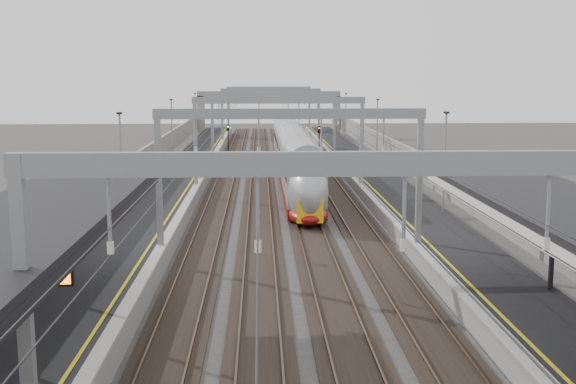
{
  "coord_description": "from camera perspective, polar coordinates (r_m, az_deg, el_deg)",
  "views": [
    {
      "loc": [
        -1.45,
        -12.42,
        9.09
      ],
      "look_at": [
        0.0,
        24.48,
        3.18
      ],
      "focal_mm": 45.0,
      "sensor_mm": 36.0,
      "label": 1
    }
  ],
  "objects": [
    {
      "name": "wall_right",
      "position": [
        59.27,
        10.09,
        1.69
      ],
      "size": [
        0.3,
        120.0,
        3.2
      ],
      "primitive_type": "cube",
      "color": "gray",
      "rests_on": "ground"
    },
    {
      "name": "platform_right",
      "position": [
        58.82,
        7.02,
        0.63
      ],
      "size": [
        4.0,
        120.0,
        1.0
      ],
      "primitive_type": "cube",
      "color": "black",
      "rests_on": "ground"
    },
    {
      "name": "train",
      "position": [
        63.37,
        0.43,
        2.62
      ],
      "size": [
        2.5,
        45.47,
        3.95
      ],
      "color": "maroon",
      "rests_on": "ground"
    },
    {
      "name": "overhead_line",
      "position": [
        64.12,
        -0.96,
        6.46
      ],
      "size": [
        13.0,
        140.0,
        6.6
      ],
      "color": "gray",
      "rests_on": "platform_left"
    },
    {
      "name": "signal_green",
      "position": [
        86.14,
        -4.76,
        4.62
      ],
      "size": [
        0.32,
        0.32,
        3.48
      ],
      "color": "black",
      "rests_on": "ground"
    },
    {
      "name": "tracks",
      "position": [
        58.14,
        -0.8,
        0.15
      ],
      "size": [
        11.4,
        140.0,
        0.2
      ],
      "color": "black",
      "rests_on": "ground"
    },
    {
      "name": "platform_left",
      "position": [
        58.42,
        -8.66,
        0.53
      ],
      "size": [
        4.0,
        120.0,
        1.0
      ],
      "primitive_type": "cube",
      "color": "black",
      "rests_on": "ground"
    },
    {
      "name": "signal_red_near",
      "position": [
        75.1,
        1.31,
        3.99
      ],
      "size": [
        0.32,
        0.32,
        3.48
      ],
      "color": "black",
      "rests_on": "ground"
    },
    {
      "name": "overbridge",
      "position": [
        112.49,
        -1.53,
        7.16
      ],
      "size": [
        22.0,
        2.2,
        6.9
      ],
      "color": "gray",
      "rests_on": "ground"
    },
    {
      "name": "wall_left",
      "position": [
        58.72,
        -11.8,
        1.57
      ],
      "size": [
        0.3,
        120.0,
        3.2
      ],
      "primitive_type": "cube",
      "color": "gray",
      "rests_on": "ground"
    },
    {
      "name": "signal_red_far",
      "position": [
        83.39,
        2.47,
        4.49
      ],
      "size": [
        0.32,
        0.32,
        3.48
      ],
      "color": "black",
      "rests_on": "ground"
    }
  ]
}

